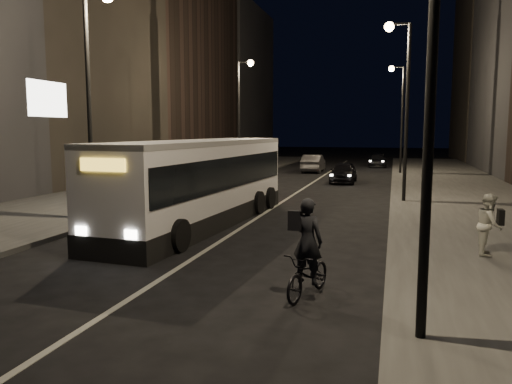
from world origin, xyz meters
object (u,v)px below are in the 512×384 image
Objects in this scene: city_bus at (201,179)px; pedestrian_woman at (489,224)px; car_mid at (313,163)px; streetlight_left_far at (242,102)px; streetlight_left_near at (94,76)px; streetlight_right_far at (399,105)px; car_far at (377,161)px; car_near at (344,172)px; cyclist_on_bicycle at (308,264)px; streetlight_right_mid at (402,87)px.

pedestrian_woman is (9.16, -2.76, -0.70)m from city_bus.
city_bus is 2.65× the size of car_mid.
streetlight_left_far reaches higher than pedestrian_woman.
city_bus is (3.73, 0.76, -3.69)m from streetlight_left_near.
car_far is (-1.73, 8.23, -4.77)m from streetlight_right_far.
streetlight_right_far is 26.46m from pedestrian_woman.
streetlight_left_near is at bearing 79.81° from car_mid.
streetlight_right_far is 9.66m from car_far.
car_mid is (-6.62, 0.75, -4.65)m from streetlight_right_far.
car_near is 8.44m from car_mid.
cyclist_on_bicycle is 0.48× the size of car_mid.
pedestrian_woman is at bearing -12.87° from city_bus.
pedestrian_woman is (2.23, -10.00, -4.39)m from streetlight_right_mid.
streetlight_left_near reaches higher than pedestrian_woman.
streetlight_right_mid and streetlight_right_far have the same top height.
car_mid is at bearing 80.72° from streetlight_left_near.
car_mid is (-3.23, 7.80, 0.04)m from car_near.
streetlight_right_far and streetlight_left_far have the same top height.
streetlight_left_near is 25.51m from car_mid.
cyclist_on_bicycle reaches higher than car_near.
pedestrian_woman is (12.90, -20.00, -4.39)m from streetlight_left_far.
streetlight_left_far is (-10.66, 10.00, 0.00)m from streetlight_right_mid.
car_near is 0.91× the size of car_mid.
streetlight_right_mid and streetlight_left_far have the same top height.
streetlight_left_near is at bearing -164.64° from city_bus.
streetlight_right_mid is 1.87× the size of car_mid.
streetlight_left_far is at bearing 136.84° from streetlight_right_mid.
streetlight_left_near is 13.77m from pedestrian_woman.
car_far is at bearing 84.50° from city_bus.
streetlight_left_near is at bearing 160.97° from cyclist_on_bicycle.
city_bus is at bearing 11.48° from streetlight_left_near.
streetlight_right_far is 5.00× the size of pedestrian_woman.
streetlight_left_near is (-10.66, -24.00, 0.00)m from streetlight_right_far.
streetlight_right_far is 24.53m from city_bus.
streetlight_left_far is at bearing 171.23° from car_near.
pedestrian_woman is (12.90, -2.00, -4.39)m from streetlight_left_near.
cyclist_on_bicycle is at bearing -94.20° from car_far.
streetlight_left_far reaches higher than car_mid.
pedestrian_woman reaches higher than car_near.
streetlight_left_near is 1.99× the size of car_far.
cyclist_on_bicycle is (8.82, -24.16, -4.67)m from streetlight_left_far.
pedestrian_woman reaches higher than car_mid.
city_bus is (-6.93, -7.24, -3.69)m from streetlight_right_mid.
streetlight_left_near reaches higher than car_far.
streetlight_right_mid is at bearing 36.88° from streetlight_left_near.
streetlight_right_mid is at bearing -69.85° from car_near.
streetlight_left_near is 2.05× the size of car_near.
streetlight_right_far is (0.00, 16.00, 0.00)m from streetlight_right_mid.
streetlight_left_near is 3.89× the size of cyclist_on_bicycle.
streetlight_right_mid is 1.00× the size of streetlight_left_near.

